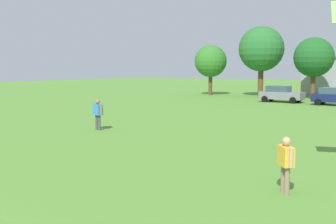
% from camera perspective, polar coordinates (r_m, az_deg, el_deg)
% --- Properties ---
extents(ground_plane, '(160.00, 160.00, 0.00)m').
position_cam_1_polar(ground_plane, '(33.66, 19.14, -0.33)').
color(ground_plane, '#568C33').
extents(adult_bystander, '(0.60, 0.60, 1.66)m').
position_cam_1_polar(adult_bystander, '(12.46, 15.79, -6.34)').
color(adult_bystander, '#8C7259').
rests_on(adult_bystander, ground).
extents(bystander_near_trees, '(0.83, 0.45, 1.79)m').
position_cam_1_polar(bystander_near_trees, '(24.25, -9.57, 0.02)').
color(bystander_near_trees, '#4C4C51').
rests_on(bystander_near_trees, ground).
extents(parked_car_gray_0, '(4.30, 2.02, 1.68)m').
position_cam_1_polar(parked_car_gray_0, '(44.35, 15.17, 2.41)').
color(parked_car_gray_0, slate).
rests_on(parked_car_gray_0, ground).
extents(parked_car_navy_1, '(4.30, 2.02, 1.68)m').
position_cam_1_polar(parked_car_navy_1, '(42.25, 21.93, 2.00)').
color(parked_car_navy_1, '#141E4C').
rests_on(parked_car_navy_1, ground).
extents(tree_far_left, '(4.10, 4.10, 6.39)m').
position_cam_1_polar(tree_far_left, '(53.87, 5.84, 6.91)').
color(tree_far_left, brown).
rests_on(tree_far_left, ground).
extents(tree_left, '(5.46, 5.46, 8.50)m').
position_cam_1_polar(tree_left, '(52.28, 12.63, 8.38)').
color(tree_left, brown).
rests_on(tree_left, ground).
extents(tree_right, '(4.41, 4.41, 6.88)m').
position_cam_1_polar(tree_right, '(49.47, 19.30, 7.05)').
color(tree_right, brown).
rests_on(tree_right, ground).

